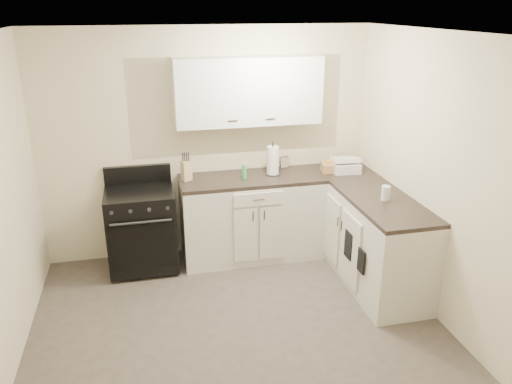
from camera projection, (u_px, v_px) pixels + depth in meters
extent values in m
plane|color=#473F38|center=(242.00, 340.00, 4.27)|extent=(3.60, 3.60, 0.00)
plane|color=white|center=(239.00, 35.00, 3.38)|extent=(3.60, 3.60, 0.00)
plane|color=beige|center=(208.00, 144.00, 5.47)|extent=(3.60, 0.00, 3.60)
plane|color=beige|center=(449.00, 187.00, 4.21)|extent=(0.00, 3.60, 3.60)
plane|color=beige|center=(323.00, 356.00, 2.19)|extent=(3.60, 0.00, 3.60)
cube|color=beige|center=(252.00, 218.00, 5.57)|extent=(1.55, 0.60, 0.90)
cube|color=beige|center=(366.00, 233.00, 5.20)|extent=(0.60, 1.90, 0.90)
cube|color=black|center=(252.00, 179.00, 5.40)|extent=(1.55, 0.60, 0.04)
cube|color=black|center=(370.00, 191.00, 5.04)|extent=(0.60, 1.90, 0.04)
cube|color=white|center=(248.00, 91.00, 5.21)|extent=(1.55, 0.30, 0.70)
cube|color=black|center=(142.00, 229.00, 5.28)|extent=(0.70, 0.60, 0.85)
cube|color=#D5BA83|center=(186.00, 171.00, 5.27)|extent=(0.12, 0.12, 0.21)
cylinder|color=white|center=(273.00, 161.00, 5.42)|extent=(0.16, 0.16, 0.32)
cylinder|color=#3FA35F|center=(244.00, 172.00, 5.32)|extent=(0.07, 0.07, 0.16)
cube|color=black|center=(284.00, 162.00, 5.68)|extent=(0.11, 0.05, 0.13)
cube|color=#A9854F|center=(335.00, 167.00, 5.56)|extent=(0.31, 0.23, 0.10)
cube|color=white|center=(345.00, 167.00, 5.55)|extent=(0.31, 0.30, 0.11)
cylinder|color=silver|center=(386.00, 193.00, 4.74)|extent=(0.10, 0.10, 0.14)
cube|color=black|center=(361.00, 261.00, 4.59)|extent=(0.02, 0.13, 0.23)
cube|color=black|center=(349.00, 245.00, 4.85)|extent=(0.02, 0.16, 0.28)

